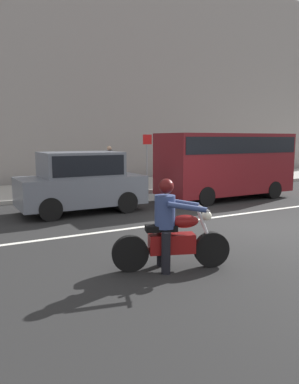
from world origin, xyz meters
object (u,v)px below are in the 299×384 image
pedestrian_bystander (109,162)px  motorcycle_with_rider_denim_blue (171,232)px  parked_hatchback_slate_gray (81,181)px  parked_van_maroon (226,161)px  street_sign_post (147,153)px

pedestrian_bystander → motorcycle_with_rider_denim_blue: bearing=-107.7°
parked_hatchback_slate_gray → parked_van_maroon: 5.46m
parked_hatchback_slate_gray → pedestrian_bystander: bearing=58.3°
motorcycle_with_rider_denim_blue → street_sign_post: street_sign_post is taller
parked_van_maroon → parked_hatchback_slate_gray: bearing=178.5°
parked_hatchback_slate_gray → street_sign_post: street_sign_post is taller
street_sign_post → pedestrian_bystander: 1.75m
parked_van_maroon → street_sign_post: size_ratio=2.22×
street_sign_post → parked_hatchback_slate_gray: bearing=-137.2°
parked_van_maroon → street_sign_post: street_sign_post is taller
street_sign_post → pedestrian_bystander: (-1.62, 0.55, -0.37)m
parked_van_maroon → motorcycle_with_rider_denim_blue: bearing=-137.2°
parked_hatchback_slate_gray → parked_van_maroon: (5.44, -0.14, 0.45)m
motorcycle_with_rider_denim_blue → pedestrian_bystander: size_ratio=1.12×
parked_hatchback_slate_gray → street_sign_post: bearing=42.8°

